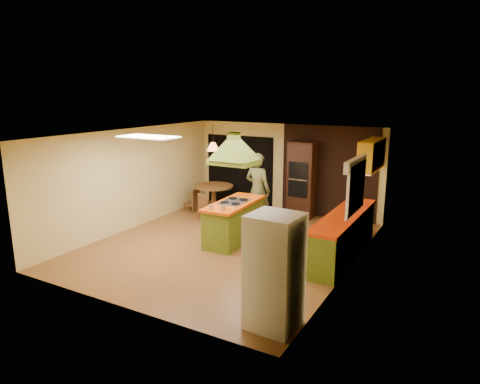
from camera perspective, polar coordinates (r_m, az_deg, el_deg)
The scene contains 21 objects.
ground at distance 9.70m, azimuth -1.73°, elevation -7.08°, with size 6.50×6.50×0.00m, color #9B6232.
room_walls at distance 9.34m, azimuth -1.79°, elevation 0.13°, with size 5.50×6.50×6.50m.
ceiling_plane at distance 9.13m, azimuth -1.84°, elevation 7.79°, with size 6.50×6.50×0.00m, color silver.
brick_panel at distance 11.73m, azimuth 11.72°, elevation 2.57°, with size 2.64×0.03×2.50m, color #381E14.
nook_opening at distance 12.85m, azimuth -0.07°, elevation 2.85°, with size 2.20×0.03×2.10m, color black.
right_counter at distance 9.15m, azimuth 13.58°, elevation -5.65°, with size 0.62×3.05×0.92m.
upper_cabinets at distance 10.30m, azimuth 17.15°, elevation 4.75°, with size 0.34×1.40×0.70m, color yellow.
window_right at distance 8.57m, azimuth 15.26°, elevation 2.04°, with size 0.12×1.35×1.06m.
fluor_panel at distance 8.82m, azimuth -12.12°, elevation 7.21°, with size 1.20×0.60×0.03m, color white.
kitchen_island at distance 9.82m, azimuth -0.80°, elevation -3.92°, with size 0.82×1.88×0.94m.
range_hood at distance 9.45m, azimuth -0.83°, elevation 6.46°, with size 1.00×0.73×0.79m.
man at distance 10.81m, azimuth 2.36°, elevation 0.28°, with size 0.69×0.45×1.89m, color brown.
refrigerator at distance 6.23m, azimuth 4.60°, elevation -10.56°, with size 0.70×0.67×1.71m, color white.
wall_oven at distance 11.72m, azimuth 8.25°, elevation 1.64°, with size 0.71×0.63×2.08m.
dining_table at distance 12.02m, azimuth -3.52°, elevation -0.21°, with size 1.09×1.09×0.82m.
chair_left at distance 12.38m, azimuth -6.48°, elevation -1.06°, with size 0.36×0.36×0.65m, color brown, non-canonical shape.
chair_near at distance 11.41m, azimuth -4.22°, elevation -1.99°, with size 0.41×0.41×0.75m, color brown, non-canonical shape.
pendant_lamp at distance 11.78m, azimuth -3.61°, elevation 6.06°, with size 0.35×0.35×0.23m, color #FF9E3F.
canister_large at distance 9.71m, azimuth 14.73°, elevation -1.05°, with size 0.17×0.17×0.25m, color #F1E0C2.
canister_medium at distance 10.02m, azimuth 15.19°, elevation -0.81°, with size 0.14×0.14×0.19m, color beige.
canister_small at distance 9.57m, azimuth 14.46°, elevation -1.51°, with size 0.12×0.12×0.16m, color #F4E7C4.
Camera 1 is at (4.71, -7.78, 3.37)m, focal length 32.00 mm.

